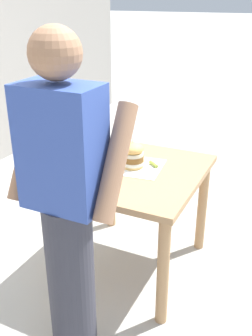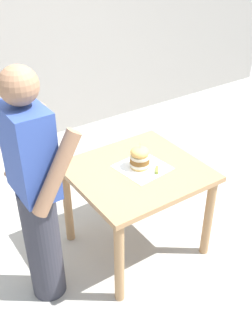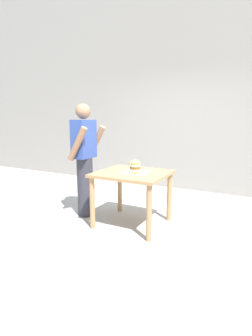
# 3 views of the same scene
# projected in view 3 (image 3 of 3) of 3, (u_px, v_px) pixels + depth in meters

# --- Properties ---
(ground_plane) EXTENTS (80.00, 80.00, 0.00)m
(ground_plane) POSITION_uv_depth(u_px,v_px,m) (132.00, 224.00, 3.73)
(ground_plane) COLOR #ADAAA3
(patio_table) EXTENTS (0.88, 0.95, 0.75)m
(patio_table) POSITION_uv_depth(u_px,v_px,m) (132.00, 181.00, 3.62)
(patio_table) COLOR tan
(patio_table) RESTS_ON ground
(serving_paper) EXTENTS (0.38, 0.38, 0.00)m
(serving_paper) POSITION_uv_depth(u_px,v_px,m) (136.00, 172.00, 3.58)
(serving_paper) COLOR white
(serving_paper) RESTS_ON patio_table
(sandwich) EXTENTS (0.15, 0.15, 0.20)m
(sandwich) POSITION_uv_depth(u_px,v_px,m) (135.00, 166.00, 3.58)
(sandwich) COLOR #E5B25B
(sandwich) RESTS_ON serving_paper
(pickle_spear) EXTENTS (0.08, 0.08, 0.02)m
(pickle_spear) POSITION_uv_depth(u_px,v_px,m) (136.00, 173.00, 3.45)
(pickle_spear) COLOR #8EA83D
(pickle_spear) RESTS_ON serving_paper
(diner_across_table) EXTENTS (0.55, 0.35, 1.69)m
(diner_across_table) POSITION_uv_depth(u_px,v_px,m) (85.00, 159.00, 3.91)
(diner_across_table) COLOR #33333D
(diner_across_table) RESTS_ON ground
(building_wall) EXTENTS (0.30, 10.00, 5.12)m
(building_wall) POSITION_uv_depth(u_px,v_px,m) (138.00, 69.00, 5.78)
(building_wall) COLOR gray
(building_wall) RESTS_ON ground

